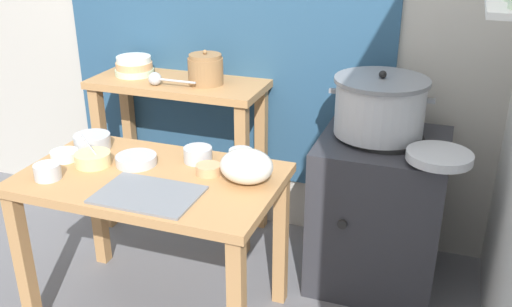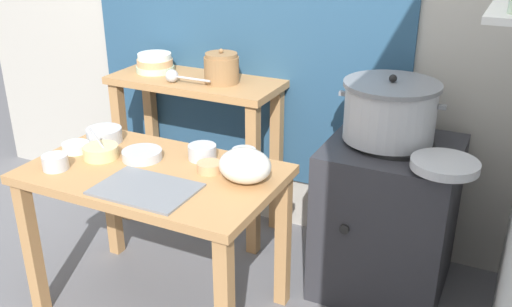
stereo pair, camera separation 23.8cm
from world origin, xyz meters
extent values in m
cube|color=#B2ADA3|center=(0.10, 1.10, 1.30)|extent=(4.40, 0.10, 2.60)
cube|color=#B27F4C|center=(-0.08, 0.07, 0.70)|extent=(1.10, 0.66, 0.04)
cube|color=#B27F4C|center=(-0.58, -0.21, 0.34)|extent=(0.06, 0.06, 0.68)
cube|color=#B27F4C|center=(-0.58, 0.35, 0.34)|extent=(0.06, 0.06, 0.68)
cube|color=#B27F4C|center=(0.42, 0.35, 0.34)|extent=(0.06, 0.06, 0.68)
cube|color=#B27F4C|center=(-0.33, 0.83, 0.88)|extent=(0.96, 0.40, 0.04)
cube|color=#B27F4C|center=(-0.76, 0.68, 0.43)|extent=(0.06, 0.06, 0.86)
cube|color=#B27F4C|center=(0.10, 0.68, 0.43)|extent=(0.06, 0.06, 0.86)
cube|color=#B27F4C|center=(-0.76, 0.98, 0.43)|extent=(0.06, 0.06, 0.86)
cube|color=#B27F4C|center=(0.10, 0.98, 0.43)|extent=(0.06, 0.06, 0.86)
cube|color=#2D2D33|center=(0.81, 0.70, 0.38)|extent=(0.60, 0.60, 0.76)
cylinder|color=black|center=(0.81, 0.70, 0.77)|extent=(0.36, 0.36, 0.02)
cylinder|color=black|center=(0.69, 0.40, 0.45)|extent=(0.04, 0.02, 0.04)
cylinder|color=#B7BABF|center=(0.77, 0.72, 0.90)|extent=(0.41, 0.41, 0.25)
cylinder|color=slate|center=(0.77, 0.72, 1.04)|extent=(0.44, 0.44, 0.02)
sphere|color=black|center=(0.77, 0.72, 1.07)|extent=(0.04, 0.04, 0.04)
cube|color=slate|center=(0.55, 0.72, 0.97)|extent=(0.04, 0.02, 0.02)
cube|color=slate|center=(1.00, 0.72, 0.97)|extent=(0.04, 0.02, 0.02)
cylinder|color=olive|center=(-0.16, 0.83, 0.97)|extent=(0.19, 0.19, 0.14)
cylinder|color=olive|center=(-0.16, 0.83, 1.05)|extent=(0.17, 0.17, 0.02)
sphere|color=olive|center=(-0.16, 0.83, 1.07)|extent=(0.02, 0.02, 0.02)
cylinder|color=#B7D1AD|center=(-0.61, 0.86, 0.92)|extent=(0.22, 0.22, 0.03)
cylinder|color=tan|center=(-0.61, 0.86, 0.95)|extent=(0.20, 0.20, 0.04)
cylinder|color=silver|center=(-0.61, 0.86, 0.99)|extent=(0.19, 0.19, 0.03)
sphere|color=#B7BABF|center=(-0.40, 0.72, 0.94)|extent=(0.07, 0.07, 0.07)
cylinder|color=#B7BABF|center=(-0.27, 0.72, 0.94)|extent=(0.20, 0.01, 0.01)
cube|color=slate|center=(0.01, -0.10, 0.72)|extent=(0.40, 0.28, 0.01)
ellipsoid|color=silver|center=(0.33, 0.14, 0.79)|extent=(0.22, 0.19, 0.14)
cylinder|color=#B7BABF|center=(1.07, 0.49, 0.80)|extent=(0.28, 0.28, 0.04)
cylinder|color=silver|center=(-0.52, 0.08, 0.74)|extent=(0.12, 0.12, 0.04)
cylinder|color=#337238|center=(-0.52, 0.08, 0.75)|extent=(0.11, 0.11, 0.01)
cylinder|color=#B7BABF|center=(-0.19, 0.14, 0.74)|extent=(0.18, 0.18, 0.04)
cylinder|color=brown|center=(-0.19, 0.14, 0.76)|extent=(0.15, 0.15, 0.01)
cylinder|color=#E5C684|center=(-0.37, 0.07, 0.75)|extent=(0.16, 0.16, 0.06)
cylinder|color=#337238|center=(-0.37, 0.07, 0.77)|extent=(0.13, 0.13, 0.01)
cylinder|color=#B7BABF|center=(-0.36, 0.06, 0.80)|extent=(0.07, 0.06, 0.16)
cylinder|color=tan|center=(0.15, 0.16, 0.74)|extent=(0.11, 0.11, 0.04)
cylinder|color=#BFB28C|center=(0.15, 0.16, 0.76)|extent=(0.09, 0.09, 0.01)
cylinder|color=#B7BABF|center=(-0.46, -0.11, 0.75)|extent=(0.11, 0.11, 0.06)
cylinder|color=brown|center=(-0.46, -0.11, 0.78)|extent=(0.09, 0.09, 0.01)
cylinder|color=#B7BABF|center=(-0.48, 0.23, 0.75)|extent=(0.17, 0.17, 0.07)
cylinder|color=brown|center=(-0.48, 0.23, 0.78)|extent=(0.14, 0.14, 0.01)
cylinder|color=#B7BABF|center=(0.05, 0.26, 0.75)|extent=(0.13, 0.13, 0.07)
cylinder|color=beige|center=(0.05, 0.26, 0.78)|extent=(0.11, 0.11, 0.01)
cylinder|color=#B7BABF|center=(0.24, 0.30, 0.75)|extent=(0.11, 0.11, 0.07)
cylinder|color=#337238|center=(0.24, 0.30, 0.78)|extent=(0.09, 0.09, 0.01)
camera|label=1|loc=(1.08, -1.84, 1.77)|focal=40.04mm
camera|label=2|loc=(1.30, -1.75, 1.77)|focal=40.04mm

